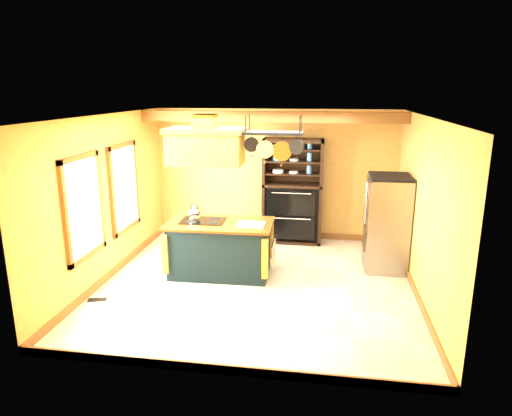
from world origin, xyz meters
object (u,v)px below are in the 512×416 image
(pot_rack, at_px, (274,139))
(refrigerator, at_px, (386,225))
(hutch, at_px, (292,202))
(kitchen_island, at_px, (220,248))
(range_hood, at_px, (206,144))

(pot_rack, xyz_separation_m, refrigerator, (1.91, 0.70, -1.54))
(pot_rack, distance_m, refrigerator, 2.55)
(pot_rack, relative_size, hutch, 0.46)
(kitchen_island, height_order, range_hood, range_hood)
(range_hood, relative_size, pot_rack, 1.30)
(kitchen_island, height_order, refrigerator, refrigerator)
(range_hood, distance_m, hutch, 2.72)
(pot_rack, relative_size, refrigerator, 0.60)
(range_hood, bearing_deg, pot_rack, 0.13)
(kitchen_island, height_order, pot_rack, pot_rack)
(pot_rack, bearing_deg, kitchen_island, -179.88)
(refrigerator, height_order, hutch, hutch)
(range_hood, height_order, refrigerator, range_hood)
(pot_rack, xyz_separation_m, hutch, (0.17, 1.95, -1.49))
(range_hood, distance_m, refrigerator, 3.41)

